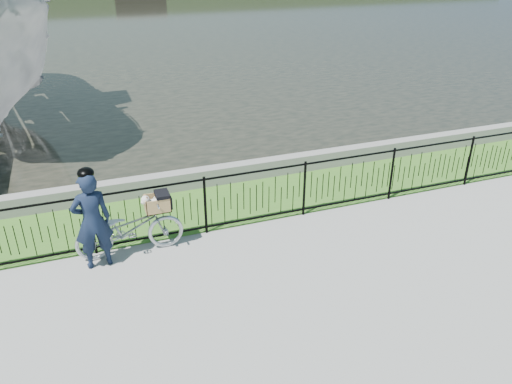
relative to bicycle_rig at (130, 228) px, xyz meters
name	(u,v)px	position (x,y,z in m)	size (l,w,h in m)	color
ground	(290,268)	(2.39, -1.40, -0.50)	(120.00, 120.00, 0.00)	gray
grass_strip	(240,201)	(2.39, 1.20, -0.49)	(60.00, 2.00, 0.01)	#3C6D22
water	(106,18)	(2.39, 31.60, -0.50)	(120.00, 120.00, 0.00)	#27271D
quay_wall	(226,174)	(2.39, 2.20, -0.30)	(60.00, 0.30, 0.40)	gray
fence	(256,197)	(2.39, 0.20, 0.08)	(14.00, 0.06, 1.15)	black
bicycle_rig	(130,228)	(0.00, 0.00, 0.00)	(1.85, 0.64, 1.09)	#B2B9BF
cyclist	(92,220)	(-0.59, -0.18, 0.38)	(0.67, 0.48, 1.77)	#121C32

